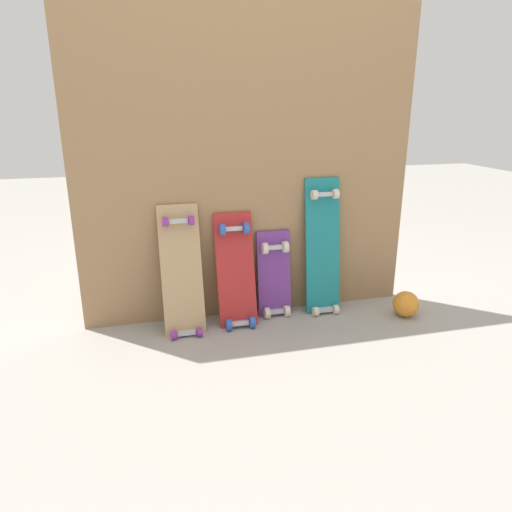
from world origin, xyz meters
TOP-DOWN VIEW (x-y plane):
  - ground_plane at (0.00, 0.00)m, footprint 12.00×12.00m
  - plywood_wall_panel at (0.00, 0.07)m, footprint 1.87×0.04m
  - skateboard_natural at (-0.40, -0.07)m, footprint 0.22×0.26m
  - skateboard_red at (-0.11, -0.06)m, footprint 0.21×0.24m
  - skateboard_purple at (0.13, -0.01)m, footprint 0.19×0.15m
  - skateboard_teal at (0.41, -0.02)m, footprint 0.20×0.18m
  - rubber_ball at (0.85, -0.23)m, footprint 0.15×0.15m

SIDE VIEW (x-z plane):
  - ground_plane at x=0.00m, z-range 0.00..0.00m
  - rubber_ball at x=0.85m, z-range 0.00..0.15m
  - skateboard_purple at x=0.13m, z-range -0.06..0.49m
  - skateboard_red at x=-0.11m, z-range -0.07..0.61m
  - skateboard_natural at x=-0.40m, z-range -0.07..0.67m
  - skateboard_teal at x=0.41m, z-range -0.07..0.78m
  - plywood_wall_panel at x=0.00m, z-range 0.00..1.69m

